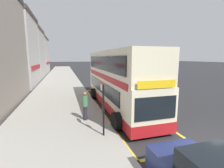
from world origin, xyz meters
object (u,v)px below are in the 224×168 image
Objects in this scene: pedestrian_waiting_near_sign at (85,105)px; double_decker_bus at (117,81)px; parked_car_silver_across at (111,70)px; bus_stop_sign at (103,104)px.

double_decker_bus is at bearing 40.61° from pedestrian_waiting_near_sign.
parked_car_silver_across is 31.60m from pedestrian_waiting_near_sign.
double_decker_bus is 28.45m from parked_car_silver_across.
pedestrian_waiting_near_sign reaches higher than parked_car_silver_across.
double_decker_bus reaches higher than pedestrian_waiting_near_sign.
double_decker_bus is at bearing 64.11° from bus_stop_sign.
bus_stop_sign reaches higher than pedestrian_waiting_near_sign.
double_decker_bus is 5.17m from bus_stop_sign.
double_decker_bus is 4.40× the size of bus_stop_sign.
parked_car_silver_across is (7.38, 27.45, -1.27)m from double_decker_bus.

